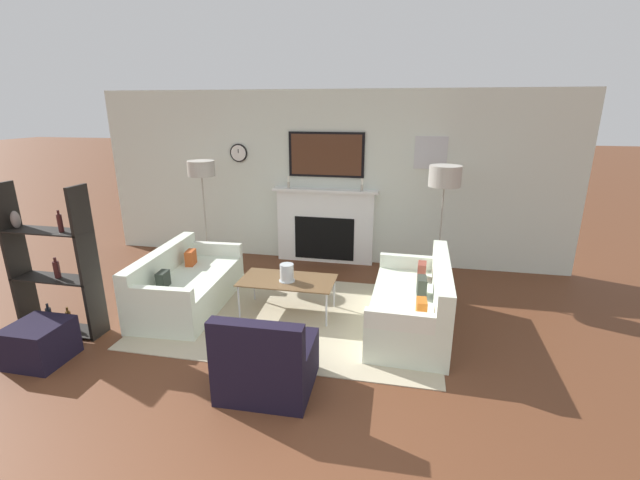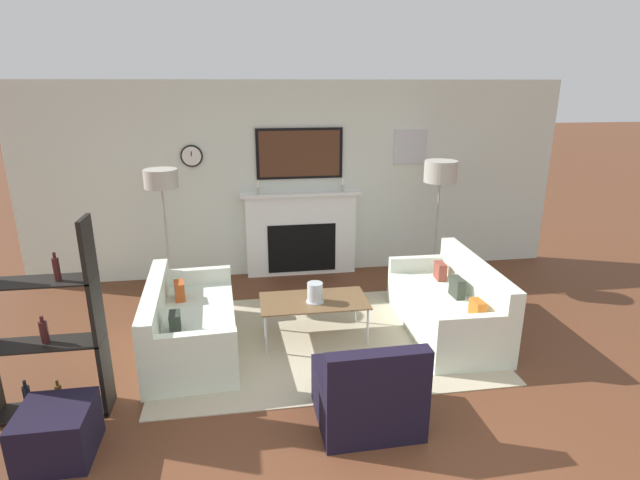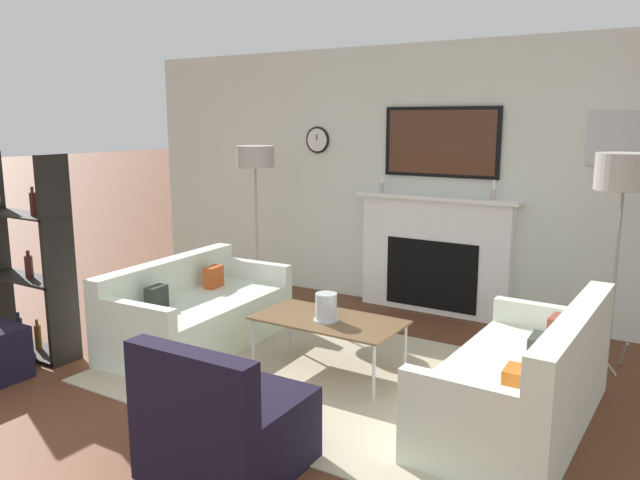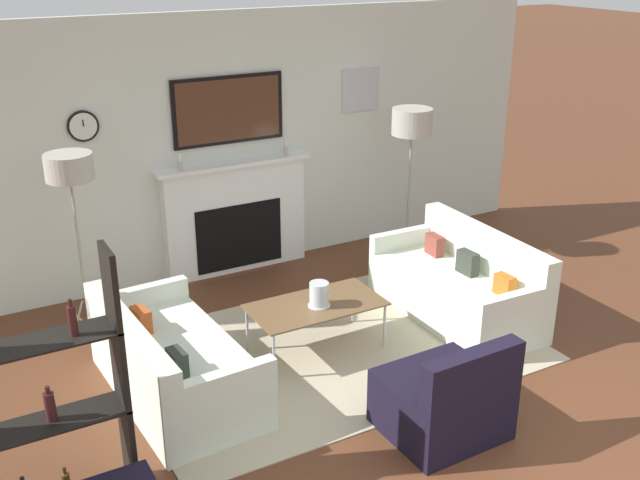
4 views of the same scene
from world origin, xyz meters
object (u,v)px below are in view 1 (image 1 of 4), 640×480
(coffee_table, at_px, (288,282))
(shelf_unit, at_px, (53,268))
(hurricane_candle, at_px, (287,274))
(floor_lamp_left, at_px, (201,170))
(floor_lamp_right, at_px, (445,178))
(armchair, at_px, (267,362))
(ottoman, at_px, (40,343))
(couch_right, at_px, (414,305))
(couch_left, at_px, (186,286))

(coffee_table, relative_size, shelf_unit, 0.68)
(hurricane_candle, height_order, floor_lamp_left, floor_lamp_left)
(floor_lamp_right, bearing_deg, armchair, -120.42)
(coffee_table, bearing_deg, ottoman, -144.56)
(couch_right, distance_m, ottoman, 3.91)
(floor_lamp_right, bearing_deg, coffee_table, -145.73)
(shelf_unit, bearing_deg, floor_lamp_left, 72.32)
(armchair, xyz_separation_m, shelf_unit, (-2.59, 0.53, 0.50))
(couch_right, relative_size, floor_lamp_right, 1.04)
(couch_right, relative_size, armchair, 2.19)
(ottoman, bearing_deg, shelf_unit, 113.32)
(hurricane_candle, bearing_deg, coffee_table, 99.51)
(couch_right, distance_m, shelf_unit, 4.01)
(armchair, distance_m, hurricane_candle, 1.49)
(floor_lamp_left, bearing_deg, floor_lamp_right, -0.00)
(couch_right, distance_m, floor_lamp_right, 1.86)
(armchair, distance_m, ottoman, 2.36)
(couch_left, height_order, armchair, armchair)
(couch_right, distance_m, armchair, 1.91)
(couch_left, relative_size, shelf_unit, 1.03)
(coffee_table, height_order, shelf_unit, shelf_unit)
(couch_right, bearing_deg, shelf_unit, -167.00)
(armchair, relative_size, shelf_unit, 0.48)
(couch_left, relative_size, hurricane_candle, 8.12)
(hurricane_candle, bearing_deg, shelf_unit, -158.74)
(couch_left, height_order, ottoman, couch_left)
(couch_left, relative_size, couch_right, 0.98)
(floor_lamp_left, relative_size, ottoman, 3.31)
(couch_left, height_order, coffee_table, couch_left)
(couch_right, height_order, floor_lamp_left, floor_lamp_left)
(armchair, height_order, floor_lamp_left, floor_lamp_left)
(armchair, height_order, hurricane_candle, armchair)
(coffee_table, bearing_deg, hurricane_candle, -80.49)
(armchair, xyz_separation_m, floor_lamp_right, (1.61, 2.75, 1.27))
(coffee_table, bearing_deg, armchair, -81.32)
(couch_left, relative_size, floor_lamp_right, 1.02)
(hurricane_candle, xyz_separation_m, shelf_unit, (-2.37, -0.92, 0.24))
(armchair, xyz_separation_m, floor_lamp_left, (-1.89, 2.75, 1.27))
(floor_lamp_right, bearing_deg, hurricane_candle, -144.77)
(floor_lamp_right, relative_size, ottoman, 3.35)
(coffee_table, bearing_deg, shelf_unit, -157.83)
(hurricane_candle, distance_m, shelf_unit, 2.56)
(floor_lamp_right, bearing_deg, couch_right, -104.02)
(floor_lamp_left, distance_m, ottoman, 3.11)
(armchair, distance_m, floor_lamp_right, 3.43)
(couch_left, bearing_deg, hurricane_candle, 1.28)
(floor_lamp_right, xyz_separation_m, ottoman, (-3.97, -2.77, -1.34))
(hurricane_candle, relative_size, shelf_unit, 0.13)
(couch_right, xyz_separation_m, ottoman, (-3.64, -1.44, -0.08))
(couch_right, xyz_separation_m, floor_lamp_left, (-3.17, 1.32, 1.26))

